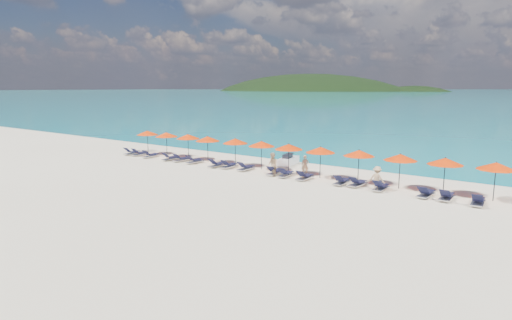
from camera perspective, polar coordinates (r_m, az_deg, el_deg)
The scene contains 37 objects.
ground at distance 28.64m, azimuth -3.56°, elevation -3.19°, with size 1400.00×1400.00×0.00m, color beige.
headland_main at distance 646.70m, azimuth 6.73°, elevation 5.75°, with size 374.00×242.00×126.50m.
headland_small at distance 606.59m, azimuth 20.17°, elevation 5.25°, with size 162.00×126.00×85.50m.
jetski at distance 35.49m, azimuth 4.34°, elevation -0.05°, with size 1.42×2.71×0.92m.
beachgoer_a at distance 31.36m, azimuth 6.56°, elevation -0.72°, with size 0.54×0.35×1.48m, color tan.
beachgoer_b at distance 30.77m, azimuth 2.21°, elevation -0.62°, with size 0.84×0.49×1.73m, color tan.
beachgoer_c at distance 27.66m, azimuth 15.84°, elevation -2.38°, with size 0.99×0.46×1.54m, color tan.
umbrella_0 at distance 42.59m, azimuth -14.29°, elevation 3.54°, with size 2.10×2.10×2.28m.
umbrella_1 at distance 40.57m, azimuth -11.86°, elevation 3.34°, with size 2.10×2.10×2.28m.
umbrella_2 at distance 38.62m, azimuth -9.06°, elevation 3.11°, with size 2.10×2.10×2.28m.
umbrella_3 at distance 36.70m, azimuth -6.47°, elevation 2.83°, with size 2.10×2.10×2.28m.
umbrella_4 at distance 34.98m, azimuth -2.79°, elevation 2.54°, with size 2.10×2.10×2.28m.
umbrella_5 at distance 33.25m, azimuth 0.73°, elevation 2.17°, with size 2.10×2.10×2.28m.
umbrella_6 at distance 31.71m, azimuth 4.40°, elevation 1.77°, with size 2.10×2.10×2.28m.
umbrella_7 at distance 30.42m, azimuth 8.60°, elevation 1.35°, with size 2.10×2.10×2.28m.
umbrella_8 at distance 29.41m, azimuth 13.57°, elevation 0.90°, with size 2.10×2.10×2.28m.
umbrella_9 at distance 28.39m, azimuth 18.70°, elevation 0.34°, with size 2.10×2.10×2.28m.
umbrella_10 at distance 27.84m, azimuth 23.93°, elevation -0.16°, with size 2.10×2.10×2.28m.
umbrella_11 at distance 27.45m, azimuth 29.38°, elevation -0.71°, with size 2.10×2.10×2.28m.
lounger_0 at distance 42.33m, azimuth -16.22°, elevation 0.98°, with size 0.67×1.72×0.66m.
lounger_1 at distance 41.58m, azimuth -15.26°, elevation 0.88°, with size 0.71×1.73×0.66m.
lounger_2 at distance 40.25m, azimuth -13.88°, elevation 0.65°, with size 0.73×1.74×0.66m.
lounger_3 at distance 38.31m, azimuth -11.34°, elevation 0.30°, with size 0.69×1.72×0.66m.
lounger_4 at distance 37.57m, azimuth -9.87°, elevation 0.16°, with size 0.77×1.75×0.66m.
lounger_5 at distance 36.46m, azimuth -8.20°, elevation -0.09°, with size 0.68×1.72×0.66m.
lounger_6 at distance 34.56m, azimuth -5.24°, elevation -0.57°, with size 0.64×1.71×0.66m.
lounger_7 at distance 34.04m, azimuth -3.59°, elevation -0.71°, with size 0.64×1.71×0.66m.
lounger_8 at distance 33.06m, azimuth -1.36°, elevation -1.00°, with size 0.63×1.70×0.66m.
lounger_9 at distance 31.40m, azimuth 2.55°, elevation -1.59°, with size 0.73×1.74×0.66m.
lounger_10 at distance 30.77m, azimuth 3.99°, elevation -1.84°, with size 0.78×1.75×0.66m.
lounger_11 at distance 29.89m, azimuth 6.52°, elevation -2.22°, with size 0.66×1.71×0.66m.
lounger_12 at distance 28.83m, azimuth 11.36°, elevation -2.80°, with size 0.64×1.71×0.66m.
lounger_13 at distance 28.54m, azimuth 13.40°, elevation -3.00°, with size 0.77×1.75×0.66m.
lounger_14 at distance 27.82m, azimuth 16.32°, elevation -3.46°, with size 0.63×1.70×0.66m.
lounger_15 at distance 27.03m, azimuth 21.71°, elevation -4.14°, with size 0.74×1.74×0.66m.
lounger_16 at distance 26.80m, azimuth 24.07°, elevation -4.42°, with size 0.66×1.71×0.66m.
lounger_17 at distance 26.41m, azimuth 27.50°, elevation -4.88°, with size 0.71×1.73×0.66m.
Camera 1 is at (17.90, -21.42, 6.41)m, focal length 30.00 mm.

